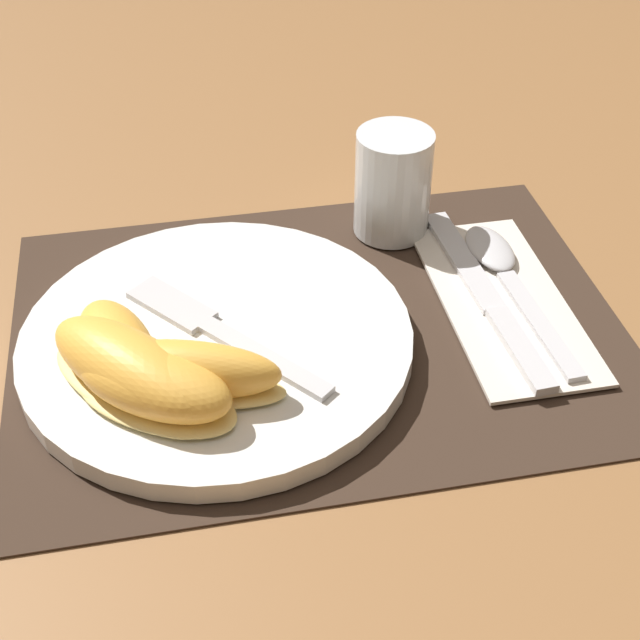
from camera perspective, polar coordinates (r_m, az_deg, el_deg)
ground_plane at (r=0.65m, az=-0.12°, el=-0.64°), size 3.00×3.00×0.00m
placemat at (r=0.65m, az=-0.12°, el=-0.51°), size 0.44×0.32×0.00m
plate at (r=0.63m, az=-6.61°, el=-1.32°), size 0.27×0.27×0.02m
juice_glass at (r=0.73m, az=4.67°, el=8.34°), size 0.06×0.06×0.09m
napkin at (r=0.68m, az=11.55°, el=1.30°), size 0.09×0.20×0.00m
knife at (r=0.68m, az=10.65°, el=1.42°), size 0.03×0.22×0.01m
spoon at (r=0.71m, az=11.58°, el=3.35°), size 0.04×0.19×0.01m
fork at (r=0.62m, az=-6.87°, el=-0.54°), size 0.13×0.15×0.00m
citrus_wedge_0 at (r=0.60m, az=-12.81°, el=-1.68°), size 0.07×0.11×0.03m
citrus_wedge_1 at (r=0.58m, az=-12.06°, el=-3.19°), size 0.13×0.14×0.04m
citrus_wedge_2 at (r=0.57m, az=-10.59°, el=-4.12°), size 0.12×0.11×0.04m
citrus_wedge_3 at (r=0.57m, az=-8.68°, el=-3.35°), size 0.14×0.07×0.04m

